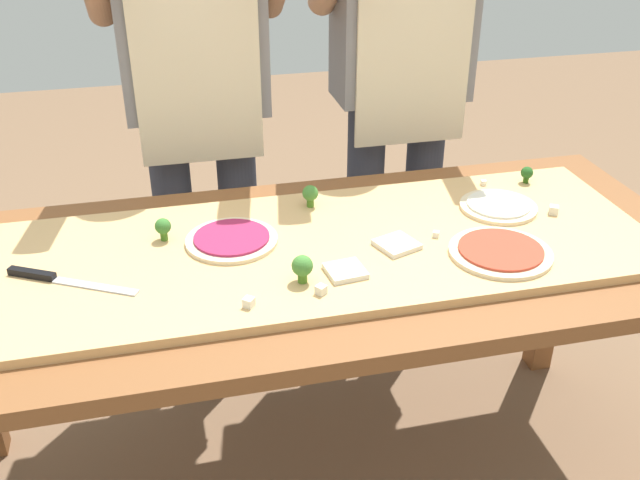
% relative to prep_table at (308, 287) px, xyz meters
% --- Properties ---
extents(prep_table, '(1.88, 0.80, 0.75)m').
position_rel_prep_table_xyz_m(prep_table, '(0.00, 0.00, 0.00)').
color(prep_table, brown).
rests_on(prep_table, ground).
extents(cutting_board, '(1.57, 0.56, 0.02)m').
position_rel_prep_table_xyz_m(cutting_board, '(0.03, -0.00, 0.10)').
color(cutting_board, tan).
rests_on(cutting_board, prep_table).
extents(chefs_knife, '(0.28, 0.16, 0.02)m').
position_rel_prep_table_xyz_m(chefs_knife, '(-0.56, -0.02, 0.12)').
color(chefs_knife, '#B7BABF').
rests_on(chefs_knife, cutting_board).
extents(pizza_whole_tomato_red, '(0.23, 0.23, 0.02)m').
position_rel_prep_table_xyz_m(pizza_whole_tomato_red, '(0.42, -0.14, 0.12)').
color(pizza_whole_tomato_red, beige).
rests_on(pizza_whole_tomato_red, cutting_board).
extents(pizza_whole_beet_magenta, '(0.21, 0.21, 0.02)m').
position_rel_prep_table_xyz_m(pizza_whole_beet_magenta, '(-0.17, 0.06, 0.12)').
color(pizza_whole_beet_magenta, beige).
rests_on(pizza_whole_beet_magenta, cutting_board).
extents(pizza_whole_white_garlic, '(0.19, 0.19, 0.02)m').
position_rel_prep_table_xyz_m(pizza_whole_white_garlic, '(0.51, 0.08, 0.12)').
color(pizza_whole_white_garlic, beige).
rests_on(pizza_whole_white_garlic, cutting_board).
extents(pizza_slice_center, '(0.11, 0.11, 0.01)m').
position_rel_prep_table_xyz_m(pizza_slice_center, '(0.20, -0.05, 0.12)').
color(pizza_slice_center, silver).
rests_on(pizza_slice_center, cutting_board).
extents(pizza_slice_near_right, '(0.09, 0.09, 0.01)m').
position_rel_prep_table_xyz_m(pizza_slice_near_right, '(0.05, -0.13, 0.12)').
color(pizza_slice_near_right, silver).
rests_on(pizza_slice_near_right, cutting_board).
extents(broccoli_floret_back_left, '(0.03, 0.03, 0.05)m').
position_rel_prep_table_xyz_m(broccoli_floret_back_left, '(0.66, 0.21, 0.14)').
color(broccoli_floret_back_left, '#2C5915').
rests_on(broccoli_floret_back_left, cutting_board).
extents(broccoli_floret_back_right, '(0.04, 0.04, 0.06)m').
position_rel_prep_table_xyz_m(broccoli_floret_back_right, '(0.05, 0.20, 0.15)').
color(broccoli_floret_back_right, '#487A23').
rests_on(broccoli_floret_back_right, cutting_board).
extents(broccoli_floret_center_left, '(0.05, 0.05, 0.06)m').
position_rel_prep_table_xyz_m(broccoli_floret_center_left, '(-0.04, -0.15, 0.15)').
color(broccoli_floret_center_left, '#487A23').
rests_on(broccoli_floret_center_left, cutting_board).
extents(broccoli_floret_center_right, '(0.04, 0.04, 0.06)m').
position_rel_prep_table_xyz_m(broccoli_floret_center_right, '(-0.32, 0.11, 0.15)').
color(broccoli_floret_center_right, '#3F7220').
rests_on(broccoli_floret_center_right, cutting_board).
extents(cheese_crumble_a, '(0.03, 0.03, 0.02)m').
position_rel_prep_table_xyz_m(cheese_crumble_a, '(-0.02, -0.20, 0.12)').
color(cheese_crumble_a, silver).
rests_on(cheese_crumble_a, cutting_board).
extents(cheese_crumble_b, '(0.03, 0.03, 0.02)m').
position_rel_prep_table_xyz_m(cheese_crumble_b, '(0.63, 0.02, 0.12)').
color(cheese_crumble_b, silver).
rests_on(cheese_crumble_b, cutting_board).
extents(cheese_crumble_c, '(0.02, 0.02, 0.01)m').
position_rel_prep_table_xyz_m(cheese_crumble_c, '(0.30, -0.03, 0.12)').
color(cheese_crumble_c, white).
rests_on(cheese_crumble_c, cutting_board).
extents(cheese_crumble_d, '(0.03, 0.03, 0.02)m').
position_rel_prep_table_xyz_m(cheese_crumble_d, '(-0.17, -0.21, 0.12)').
color(cheese_crumble_d, white).
rests_on(cheese_crumble_d, cutting_board).
extents(cheese_crumble_e, '(0.02, 0.02, 0.01)m').
position_rel_prep_table_xyz_m(cheese_crumble_e, '(0.54, 0.22, 0.12)').
color(cheese_crumble_e, white).
rests_on(cheese_crumble_e, cutting_board).
extents(cook_left, '(0.54, 0.39, 1.67)m').
position_rel_prep_table_xyz_m(cook_left, '(-0.19, 0.62, 0.34)').
color(cook_left, '#333847').
rests_on(cook_left, ground).
extents(cook_right, '(0.54, 0.39, 1.67)m').
position_rel_prep_table_xyz_m(cook_right, '(0.43, 0.62, 0.34)').
color(cook_right, '#333847').
rests_on(cook_right, ground).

